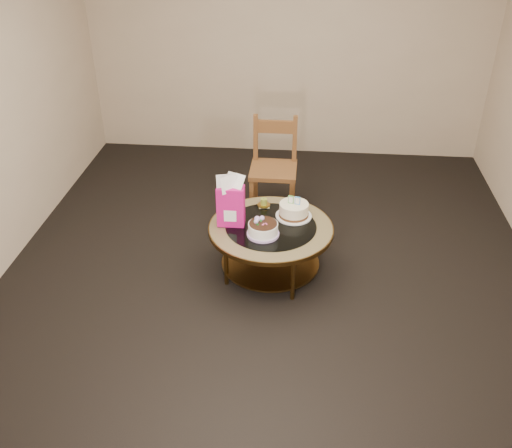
# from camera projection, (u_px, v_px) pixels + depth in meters

# --- Properties ---
(ground) EXTENTS (5.00, 5.00, 0.00)m
(ground) POSITION_uv_depth(u_px,v_px,m) (270.00, 271.00, 4.86)
(ground) COLOR black
(ground) RESTS_ON ground
(room_walls) EXTENTS (4.52, 5.02, 2.61)m
(room_walls) POSITION_uv_depth(u_px,v_px,m) (273.00, 96.00, 4.04)
(room_walls) COLOR #CAB399
(room_walls) RESTS_ON ground
(coffee_table) EXTENTS (1.02, 1.02, 0.46)m
(coffee_table) POSITION_uv_depth(u_px,v_px,m) (271.00, 234.00, 4.66)
(coffee_table) COLOR brown
(coffee_table) RESTS_ON ground
(decorated_cake) EXTENTS (0.26, 0.26, 0.15)m
(decorated_cake) POSITION_uv_depth(u_px,v_px,m) (263.00, 230.00, 4.47)
(decorated_cake) COLOR #C8A2E5
(decorated_cake) RESTS_ON coffee_table
(cream_cake) EXTENTS (0.30, 0.30, 0.19)m
(cream_cake) POSITION_uv_depth(u_px,v_px,m) (294.00, 210.00, 4.71)
(cream_cake) COLOR white
(cream_cake) RESTS_ON coffee_table
(gift_bag) EXTENTS (0.22, 0.16, 0.44)m
(gift_bag) POSITION_uv_depth(u_px,v_px,m) (231.00, 201.00, 4.53)
(gift_bag) COLOR #E81580
(gift_bag) RESTS_ON coffee_table
(pillar_candle) EXTENTS (0.11, 0.11, 0.08)m
(pillar_candle) POSITION_uv_depth(u_px,v_px,m) (264.00, 204.00, 4.87)
(pillar_candle) COLOR #EFCD62
(pillar_candle) RESTS_ON coffee_table
(dining_chair) EXTENTS (0.44, 0.44, 0.95)m
(dining_chair) POSITION_uv_depth(u_px,v_px,m) (274.00, 167.00, 5.47)
(dining_chair) COLOR brown
(dining_chair) RESTS_ON ground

